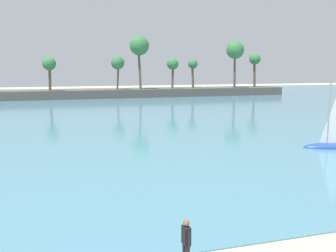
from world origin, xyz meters
name	(u,v)px	position (x,y,z in m)	size (l,w,h in m)	color
sea	(88,105)	(0.00, 62.93, 0.03)	(220.00, 108.59, 0.06)	teal
palm_headland	(96,86)	(3.04, 77.06, 2.64)	(91.54, 6.59, 12.94)	#514C47
person_at_waterline	(186,243)	(-1.80, 7.76, 0.89)	(0.21, 0.55, 1.67)	black
sailboat_near_shore	(331,141)	(15.07, 21.37, 0.59)	(4.19, 2.49, 5.82)	#234793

